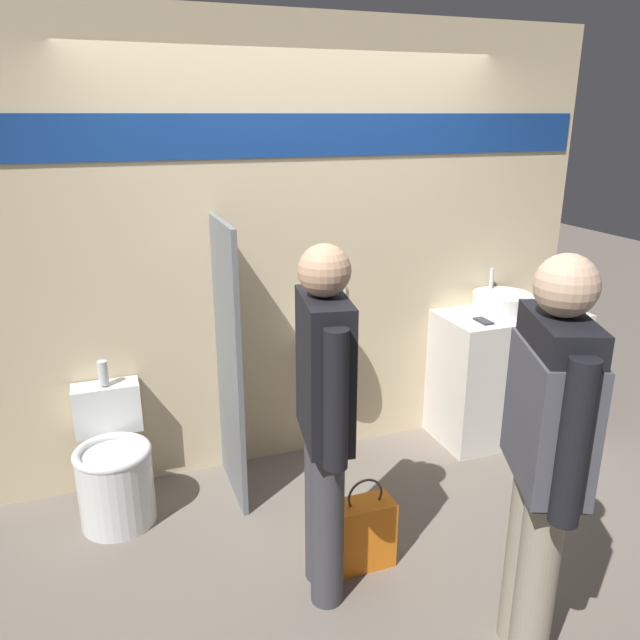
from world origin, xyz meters
name	(u,v)px	position (x,y,z in m)	size (l,w,h in m)	color
ground_plane	(330,497)	(0.00, 0.00, 0.00)	(16.00, 16.00, 0.00)	#70665B
display_wall	(296,251)	(0.00, 0.60, 1.36)	(3.91, 0.07, 2.70)	beige
sink_counter	(505,374)	(1.42, 0.32, 0.45)	(0.97, 0.50, 0.89)	silver
sink_basin	(502,302)	(1.37, 0.37, 0.96)	(0.39, 0.39, 0.26)	silver
cell_phone	(483,321)	(1.13, 0.22, 0.90)	(0.07, 0.14, 0.01)	#232328
divider_near_counter	(229,364)	(-0.51, 0.28, 0.81)	(0.03, 0.58, 1.62)	slate
urinal_near_counter	(330,342)	(0.16, 0.44, 0.80)	(0.31, 0.28, 1.19)	silver
toilet	(114,470)	(-1.18, 0.24, 0.29)	(0.41, 0.58, 0.85)	silver
person_in_vest	(546,442)	(0.36, -1.31, 0.99)	(0.37, 0.56, 1.71)	gray
person_with_lanyard	(324,413)	(-0.29, -0.68, 0.92)	(0.25, 0.58, 1.67)	#3D3D42
shopping_bag	(364,532)	(-0.05, -0.59, 0.18)	(0.29, 0.16, 0.49)	orange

